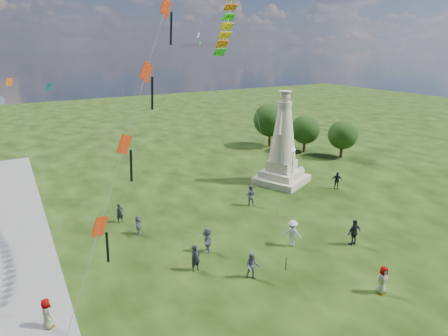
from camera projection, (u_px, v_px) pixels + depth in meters
statue at (283, 149)px, 36.93m from camera, size 5.94×5.94×9.18m
lamppost at (293, 159)px, 35.50m from camera, size 0.38×0.38×4.10m
tree_row at (296, 126)px, 48.61m from camera, size 8.44×12.88×5.95m
person_0 at (196, 258)px, 22.86m from camera, size 0.67×0.47×1.73m
person_1 at (252, 266)px, 22.05m from camera, size 0.98×0.93×1.73m
person_2 at (292, 233)px, 25.73m from camera, size 1.27×1.36×1.91m
person_3 at (354, 232)px, 25.83m from camera, size 1.14×0.61×1.91m
person_4 at (382, 280)px, 20.79m from camera, size 0.84×0.54×1.67m
person_5 at (138, 225)px, 27.36m from camera, size 1.12×1.51×1.50m
person_6 at (120, 213)px, 29.17m from camera, size 0.62×0.45×1.58m
person_7 at (250, 195)px, 32.28m from camera, size 1.05×1.01×1.87m
person_8 at (301, 173)px, 38.34m from camera, size 0.91×1.11×1.52m
person_9 at (337, 180)px, 36.04m from camera, size 1.10×1.03×1.71m
person_10 at (47, 315)px, 18.14m from camera, size 0.68×0.88×1.58m
person_11 at (207, 240)px, 24.97m from camera, size 1.27×1.80×1.79m
red_kite_train at (155, 49)px, 16.99m from camera, size 11.47×9.35×21.10m
small_kites at (156, 58)px, 36.36m from camera, size 24.12×19.37×20.17m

